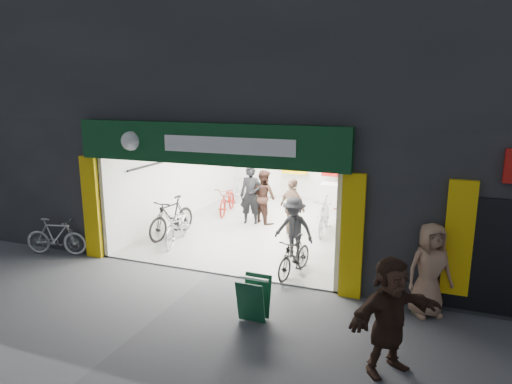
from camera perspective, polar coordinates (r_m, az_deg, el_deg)
The scene contains 17 objects.
ground at distance 10.86m, azimuth -5.78°, elevation -10.09°, with size 60.00×60.00×0.00m, color #56565B.
building at distance 14.38m, azimuth 6.40°, elevation 13.09°, with size 17.00×10.27×8.00m.
bike_left_front at distance 12.88m, azimuth -9.72°, elevation -4.16°, with size 0.67×1.91×1.01m, color #B2B2B7.
bike_left_midfront at distance 13.38m, azimuth -10.50°, elevation -3.16°, with size 0.55×1.96×1.18m, color black.
bike_left_midback at distance 15.71m, azimuth -3.58°, elevation -1.02°, with size 0.64×1.83×0.96m, color maroon.
bike_left_back at distance 17.55m, azimuth -1.54°, elevation 0.60°, with size 0.49×1.74×1.05m, color #B6B7BB.
bike_right_front at distance 10.57m, azimuth 4.81°, elevation -8.01°, with size 0.44×1.55×0.93m, color black.
bike_right_mid at distance 13.23m, azimuth 11.17°, elevation -3.66°, with size 0.70×2.00×1.05m, color maroon.
bike_right_back at distance 13.63m, azimuth 8.50°, elevation -2.92°, with size 0.53×1.87×1.12m, color #B7B6BB.
parked_bike at distance 12.89m, azimuth -23.72°, elevation -5.13°, with size 0.46×1.63×0.98m, color #B7B8BC.
customer_a at distance 14.32m, azimuth -0.65°, elevation -0.43°, with size 0.69×0.45×1.89m, color black.
customer_b at distance 14.47m, azimuth 1.00°, elevation -0.60°, with size 0.85×0.66×1.74m, color #362018.
customer_c at distance 11.46m, azimuth 4.78°, elevation -4.59°, with size 1.03×0.59×1.60m, color black.
customer_d at distance 13.25m, azimuth 4.58°, elevation -1.96°, with size 1.00×0.42×1.71m, color brown.
pedestrian_near at distance 9.22m, azimuth 20.87°, elevation -9.08°, with size 0.88×0.58×1.81m, color #9C745B.
pedestrian_far at distance 7.28m, azimuth 16.35°, elevation -14.60°, with size 1.70×0.54×1.83m, color #332017.
sandwich_board at distance 8.61m, azimuth -0.28°, elevation -13.08°, with size 0.56×0.54×0.82m.
Camera 1 is at (4.58, -8.91, 4.19)m, focal length 32.00 mm.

